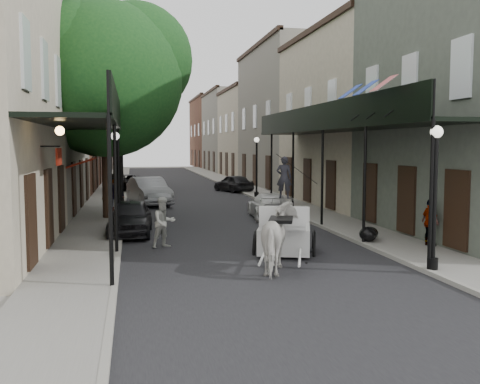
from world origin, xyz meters
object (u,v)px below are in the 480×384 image
tree_near (114,74)px  car_right_near (270,206)px  car_left_near (130,217)px  pedestrian_walking (164,222)px  car_left_far (131,183)px  car_left_mid (149,191)px  tree_far (120,109)px  horse (281,238)px  lamppost_right_far (257,166)px  carriage (285,214)px  pedestrian_sidewalk_left (114,192)px  lamppost_left (116,180)px  lamppost_right_near (435,195)px  car_right_far (233,183)px  pedestrian_sidewalk_right (430,222)px

tree_near → car_right_near: size_ratio=2.35×
tree_near → car_left_near: tree_near is taller
pedestrian_walking → car_left_far: pedestrian_walking is taller
car_left_mid → car_left_far: (-1.00, 9.12, -0.15)m
pedestrian_walking → car_left_near: bearing=87.0°
tree_far → horse: size_ratio=4.01×
lamppost_right_far → carriage: size_ratio=1.22×
pedestrian_sidewalk_left → car_right_near: size_ratio=0.44×
tree_far → pedestrian_sidewalk_left: bearing=-90.9°
tree_far → lamppost_left: (0.15, -18.18, -3.79)m
tree_near → lamppost_right_far: tree_near is taller
horse → carriage: carriage is taller
tree_far → lamppost_right_far: tree_far is taller
car_left_near → lamppost_right_near: bearing=-41.7°
car_right_near → car_right_far: car_right_far is taller
lamppost_left → lamppost_right_far: 14.53m
tree_far → pedestrian_sidewalk_right: bearing=-66.6°
pedestrian_walking → car_left_near: 2.98m
lamppost_left → car_left_far: bearing=88.5°
horse → tree_near: bearing=-49.6°
tree_far → car_left_near: bearing=-88.0°
horse → car_left_near: bearing=-41.6°
pedestrian_walking → car_right_near: 7.89m
lamppost_right_near → horse: bearing=165.3°
tree_far → car_right_near: 17.46m
carriage → lamppost_left: bearing=159.2°
lamppost_left → car_left_near: (0.50, -0.23, -1.40)m
carriage → car_right_near: size_ratio=0.74×
lamppost_right_far → car_left_near: lamppost_right_far is taller
lamppost_left → pedestrian_walking: (1.58, -3.00, -1.22)m
horse → pedestrian_sidewalk_left: bearing=-52.2°
horse → car_left_mid: horse is taller
horse → car_left_far: (-3.90, 25.94, -0.29)m
lamppost_left → car_right_near: (6.70, 3.00, -1.46)m
pedestrian_sidewalk_left → pedestrian_sidewalk_right: pedestrian_sidewalk_left is taller
carriage → car_left_far: (-4.79, 23.26, -0.56)m
car_left_far → car_right_far: (7.20, -1.79, 0.01)m
car_right_near → car_right_far: size_ratio=1.11×
pedestrian_walking → car_left_mid: 12.83m
lamppost_left → pedestrian_sidewalk_left: lamppost_left is taller
tree_far → pedestrian_sidewalk_left: size_ratio=4.75×
lamppost_right_near → horse: lamppost_right_near is taller
tree_near → carriage: tree_near is taller
carriage → car_left_mid: carriage is taller
car_left_near → car_left_far: bearing=93.5°
pedestrian_walking → car_left_near: pedestrian_walking is taller
pedestrian_walking → lamppost_left: bearing=93.5°
horse → pedestrian_sidewalk_right: horse is taller
pedestrian_sidewalk_left → car_left_far: pedestrian_sidewalk_left is taller
pedestrian_sidewalk_right → car_right_far: bearing=5.0°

